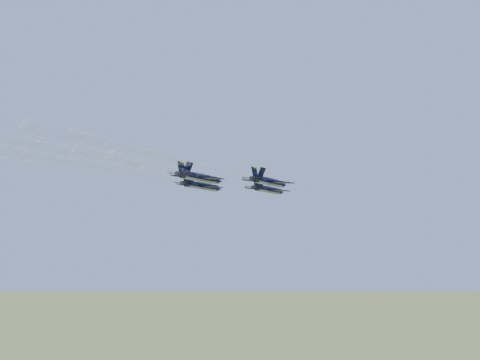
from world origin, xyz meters
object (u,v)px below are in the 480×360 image
at_px(jet_lead, 269,190).
at_px(jet_slot, 200,178).
at_px(jet_left, 202,186).
at_px(jet_right, 270,182).

bearing_deg(jet_lead, jet_slot, -90.74).
height_order(jet_left, jet_slot, same).
distance_m(jet_lead, jet_right, 16.18).
bearing_deg(jet_left, jet_slot, -56.43).
distance_m(jet_lead, jet_slot, 27.26).
xyz_separation_m(jet_left, jet_slot, (7.43, -13.16, 0.00)).
bearing_deg(jet_lead, jet_left, -120.71).
relative_size(jet_lead, jet_right, 1.00).
relative_size(jet_left, jet_right, 1.00).
relative_size(jet_lead, jet_slot, 1.00).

